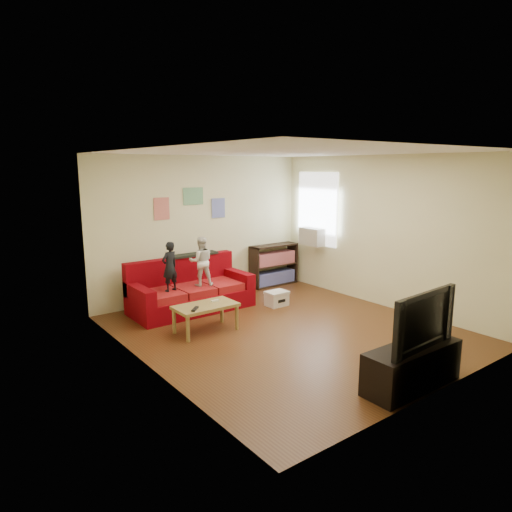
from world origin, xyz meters
TOP-DOWN VIEW (x-y plane):
  - room_shell at (0.00, 0.00)m, footprint 4.52×5.02m
  - sofa at (-0.66, 1.87)m, footprint 2.11×0.97m
  - child_a at (-1.12, 1.70)m, footprint 0.34×0.27m
  - child_b at (-0.52, 1.70)m, footprint 0.52×0.47m
  - coffee_table at (-1.02, 0.72)m, footprint 0.95×0.52m
  - remote at (-1.27, 0.60)m, footprint 0.19×0.19m
  - game_controller at (-0.82, 0.77)m, footprint 0.13×0.04m
  - bookshelf at (1.60, 2.30)m, footprint 1.09×0.33m
  - window at (2.22, 1.65)m, footprint 0.04×1.08m
  - ac_unit at (2.10, 1.65)m, footprint 0.28×0.55m
  - artwork_left at (-0.85, 2.48)m, footprint 0.30×0.01m
  - artwork_center at (-0.20, 2.48)m, footprint 0.42×0.01m
  - artwork_right at (0.35, 2.48)m, footprint 0.30×0.01m
  - file_box at (0.69, 1.09)m, footprint 0.39×0.30m
  - tv_stand at (-0.07, -2.25)m, footprint 1.31×0.45m
  - television at (-0.07, -2.25)m, footprint 1.16×0.21m
  - tissue at (0.75, 1.29)m, footprint 0.10×0.10m

SIDE VIEW (x-z plane):
  - tissue at x=0.75m, z-range 0.00..0.10m
  - file_box at x=0.69m, z-range 0.00..0.27m
  - tv_stand at x=-0.07m, z-range 0.00..0.49m
  - sofa at x=-0.66m, z-range -0.15..0.78m
  - coffee_table at x=-1.02m, z-range 0.15..0.58m
  - bookshelf at x=1.60m, z-range -0.05..0.83m
  - remote at x=-1.27m, z-range 0.43..0.45m
  - game_controller at x=-0.82m, z-range 0.43..0.46m
  - television at x=-0.07m, z-range 0.49..1.15m
  - child_a at x=-1.12m, z-range 0.44..1.28m
  - child_b at x=-0.52m, z-range 0.44..1.31m
  - ac_unit at x=2.10m, z-range 0.91..1.26m
  - room_shell at x=0.00m, z-range -0.01..2.71m
  - window at x=2.22m, z-range 0.90..2.38m
  - artwork_right at x=0.35m, z-range 1.51..1.89m
  - artwork_left at x=-0.85m, z-range 1.55..1.95m
  - artwork_center at x=-0.20m, z-range 1.79..2.11m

